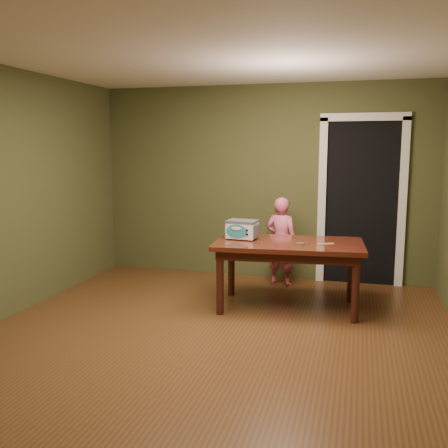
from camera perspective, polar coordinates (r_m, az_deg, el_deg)
floor at (r=4.69m, az=-1.69°, el=-13.45°), size 5.00×5.00×0.00m
room_shell at (r=4.34m, az=-1.79°, el=7.87°), size 4.52×5.02×2.61m
doorway at (r=6.97m, az=15.41°, el=2.55°), size 1.10×0.66×2.25m
dining_table at (r=5.52m, az=7.40°, el=-3.05°), size 1.66×1.02×0.75m
toy_oven at (r=5.61m, az=2.09°, el=-0.55°), size 0.37×0.27×0.21m
baking_pan at (r=5.35m, az=8.69°, el=-2.23°), size 0.10×0.10×0.02m
spatula at (r=5.44m, az=11.57°, el=-2.22°), size 0.17×0.11×0.01m
child at (r=6.45m, az=6.56°, el=-1.99°), size 0.47×0.37×1.15m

